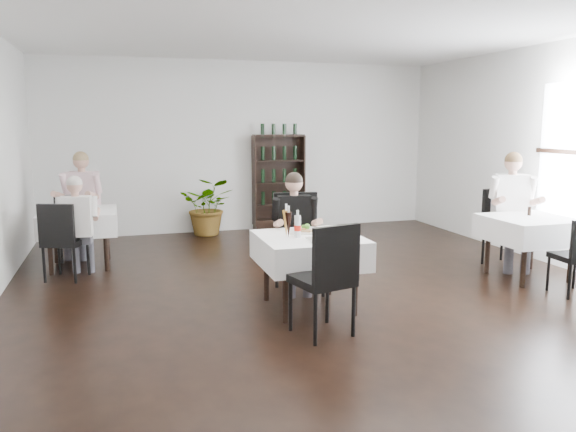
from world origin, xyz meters
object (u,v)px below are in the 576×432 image
object	(u,v)px
diner_main	(295,223)
main_table	(309,250)
wine_shelf	(279,183)
potted_tree	(209,206)

from	to	relation	value
diner_main	main_table	bearing A→B (deg)	-93.99
main_table	wine_shelf	bearing A→B (deg)	78.22
potted_tree	diner_main	bearing A→B (deg)	-82.91
wine_shelf	main_table	xyz separation A→B (m)	(-0.90, -4.31, -0.23)
diner_main	potted_tree	bearing A→B (deg)	97.09
main_table	diner_main	xyz separation A→B (m)	(0.04, 0.63, 0.17)
wine_shelf	diner_main	world-z (taller)	wine_shelf
diner_main	wine_shelf	bearing A→B (deg)	76.92
wine_shelf	diner_main	size ratio (longest dim) A/B	1.28
main_table	diner_main	bearing A→B (deg)	86.01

